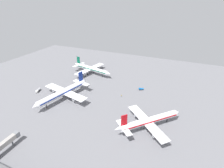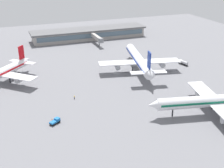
# 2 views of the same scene
# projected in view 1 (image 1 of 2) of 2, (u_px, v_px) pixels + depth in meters

# --- Properties ---
(ground) EXTENTS (288.00, 288.00, 0.00)m
(ground) POSITION_uv_depth(u_px,v_px,m) (77.00, 103.00, 144.32)
(ground) COLOR slate
(airplane_at_gate) EXTENTS (46.10, 56.69, 17.39)m
(airplane_at_gate) POSITION_uv_depth(u_px,v_px,m) (63.00, 92.00, 147.37)
(airplane_at_gate) COLOR white
(airplane_at_gate) RESTS_ON ground
(airplane_taxiing) EXTENTS (38.49, 39.91, 15.19)m
(airplane_taxiing) POSITION_uv_depth(u_px,v_px,m) (149.00, 121.00, 114.91)
(airplane_taxiing) COLOR white
(airplane_taxiing) RESTS_ON ground
(airplane_distant) EXTENTS (52.55, 42.73, 16.12)m
(airplane_distant) POSITION_uv_depth(u_px,v_px,m) (91.00, 69.00, 196.00)
(airplane_distant) COLOR white
(airplane_distant) RESTS_ON ground
(pushback_tractor) EXTENTS (4.70, 4.07, 1.90)m
(pushback_tractor) POSITION_uv_depth(u_px,v_px,m) (141.00, 89.00, 163.87)
(pushback_tractor) COLOR black
(pushback_tractor) RESTS_ON ground
(fuel_truck) EXTENTS (3.38, 6.57, 2.50)m
(fuel_truck) POSITION_uv_depth(u_px,v_px,m) (38.00, 90.00, 160.56)
(fuel_truck) COLOR black
(fuel_truck) RESTS_ON ground
(ground_crew_worker) EXTENTS (0.41, 0.58, 1.67)m
(ground_crew_worker) POSITION_uv_depth(u_px,v_px,m) (121.00, 96.00, 153.03)
(ground_crew_worker) COLOR #1E2338
(ground_crew_worker) RESTS_ON ground
(jet_bridge) EXTENTS (3.21, 20.68, 6.74)m
(jet_bridge) POSITION_uv_depth(u_px,v_px,m) (3.00, 144.00, 97.04)
(jet_bridge) COLOR #9E9993
(jet_bridge) RESTS_ON ground
(safety_cone_near_gate) EXTENTS (0.44, 0.44, 0.60)m
(safety_cone_near_gate) POSITION_uv_depth(u_px,v_px,m) (141.00, 91.00, 161.42)
(safety_cone_near_gate) COLOR #EA590C
(safety_cone_near_gate) RESTS_ON ground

